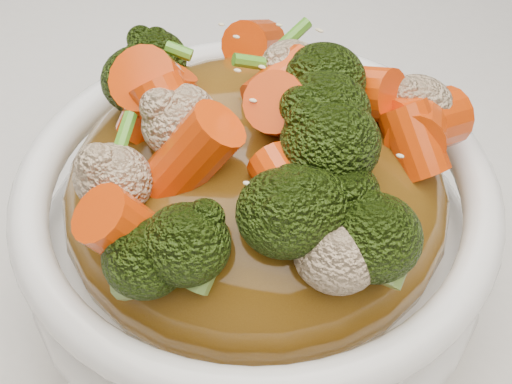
% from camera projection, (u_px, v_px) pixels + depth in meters
% --- Properties ---
extents(tablecloth, '(1.20, 0.80, 0.04)m').
position_uv_depth(tablecloth, '(258.00, 297.00, 0.47)').
color(tablecloth, silver).
rests_on(tablecloth, dining_table).
extents(bowl, '(0.25, 0.25, 0.09)m').
position_uv_depth(bowl, '(256.00, 239.00, 0.41)').
color(bowl, white).
rests_on(bowl, tablecloth).
extents(sauce_base, '(0.20, 0.20, 0.10)m').
position_uv_depth(sauce_base, '(256.00, 197.00, 0.39)').
color(sauce_base, '#5E3C10').
rests_on(sauce_base, bowl).
extents(carrots, '(0.20, 0.20, 0.05)m').
position_uv_depth(carrots, '(256.00, 88.00, 0.34)').
color(carrots, '#D33E06').
rests_on(carrots, sauce_base).
extents(broccoli, '(0.20, 0.20, 0.05)m').
position_uv_depth(broccoli, '(256.00, 90.00, 0.34)').
color(broccoli, black).
rests_on(broccoli, sauce_base).
extents(cauliflower, '(0.20, 0.20, 0.04)m').
position_uv_depth(cauliflower, '(256.00, 94.00, 0.34)').
color(cauliflower, tan).
rests_on(cauliflower, sauce_base).
extents(scallions, '(0.15, 0.15, 0.02)m').
position_uv_depth(scallions, '(256.00, 86.00, 0.34)').
color(scallions, '#458C20').
rests_on(scallions, sauce_base).
extents(sesame_seeds, '(0.18, 0.18, 0.01)m').
position_uv_depth(sesame_seeds, '(256.00, 86.00, 0.34)').
color(sesame_seeds, beige).
rests_on(sesame_seeds, sauce_base).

